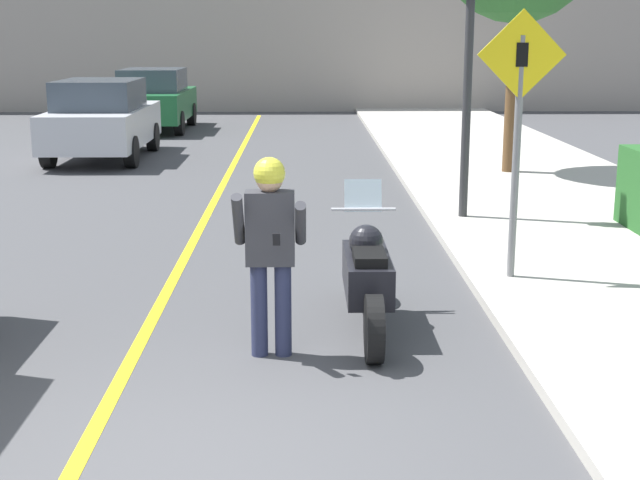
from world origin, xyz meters
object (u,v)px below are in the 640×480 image
traffic_light (470,26)px  parked_car_green (154,99)px  crossing_sign (518,120)px  person_biker (270,237)px  motorcycle (367,276)px  parked_car_silver (102,119)px

traffic_light → parked_car_green: 14.01m
crossing_sign → person_biker: bearing=-140.4°
motorcycle → parked_car_silver: (-4.84, 11.22, 0.37)m
motorcycle → person_biker: person_biker is taller
parked_car_silver → parked_car_green: bearing=88.1°
parked_car_green → person_biker: bearing=-77.8°
traffic_light → parked_car_silver: bearing=134.3°
person_biker → parked_car_silver: (-4.00, 11.92, -0.17)m
parked_car_silver → motorcycle: bearing=-66.6°
motorcycle → person_biker: (-0.85, -0.70, 0.53)m
crossing_sign → parked_car_silver: bearing=123.3°
person_biker → parked_car_green: 17.99m
parked_car_green → crossing_sign: bearing=-67.9°
motorcycle → crossing_sign: bearing=39.6°
person_biker → motorcycle: bearing=39.7°
traffic_light → crossing_sign: bearing=-90.8°
parked_car_green → parked_car_silver: bearing=-91.9°
crossing_sign → parked_car_silver: crossing_sign is taller
motorcycle → person_biker: 1.22m
traffic_light → person_biker: bearing=-115.8°
motorcycle → parked_car_silver: bearing=113.4°
person_biker → crossing_sign: bearing=39.6°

